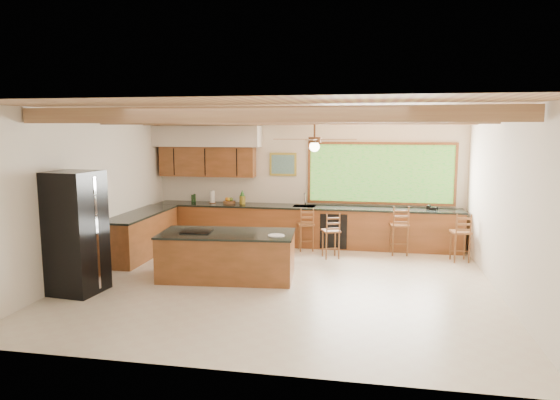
# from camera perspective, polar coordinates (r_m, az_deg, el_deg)

# --- Properties ---
(ground) EXTENTS (7.20, 7.20, 0.00)m
(ground) POSITION_cam_1_polar(r_m,az_deg,el_deg) (8.83, 0.16, -9.48)
(ground) COLOR beige
(ground) RESTS_ON ground
(room_shell) EXTENTS (7.27, 6.54, 3.02)m
(room_shell) POSITION_cam_1_polar(r_m,az_deg,el_deg) (9.10, -0.15, 5.25)
(room_shell) COLOR beige
(room_shell) RESTS_ON ground
(counter_run) EXTENTS (7.12, 3.10, 1.26)m
(counter_run) POSITION_cam_1_polar(r_m,az_deg,el_deg) (11.26, -1.63, -3.17)
(counter_run) COLOR brown
(counter_run) RESTS_ON ground
(island) EXTENTS (2.48, 1.33, 0.85)m
(island) POSITION_cam_1_polar(r_m,az_deg,el_deg) (9.07, -6.05, -6.29)
(island) COLOR brown
(island) RESTS_ON ground
(refrigerator) EXTENTS (0.85, 0.83, 2.00)m
(refrigerator) POSITION_cam_1_polar(r_m,az_deg,el_deg) (8.78, -22.38, -3.46)
(refrigerator) COLOR black
(refrigerator) RESTS_ON ground
(bar_stool_a) EXTENTS (0.43, 0.43, 0.97)m
(bar_stool_a) POSITION_cam_1_polar(r_m,az_deg,el_deg) (10.97, 2.93, -2.91)
(bar_stool_a) COLOR brown
(bar_stool_a) RESTS_ON ground
(bar_stool_b) EXTENTS (0.44, 0.44, 0.96)m
(bar_stool_b) POSITION_cam_1_polar(r_m,az_deg,el_deg) (10.37, 5.81, -3.62)
(bar_stool_b) COLOR brown
(bar_stool_b) RESTS_ON ground
(bar_stool_c) EXTENTS (0.43, 0.43, 1.07)m
(bar_stool_c) POSITION_cam_1_polar(r_m,az_deg,el_deg) (10.88, 13.49, -2.90)
(bar_stool_c) COLOR brown
(bar_stool_c) RESTS_ON ground
(bar_stool_d) EXTENTS (0.41, 0.41, 1.00)m
(bar_stool_d) POSITION_cam_1_polar(r_m,az_deg,el_deg) (10.68, 19.98, -3.58)
(bar_stool_d) COLOR brown
(bar_stool_d) RESTS_ON ground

